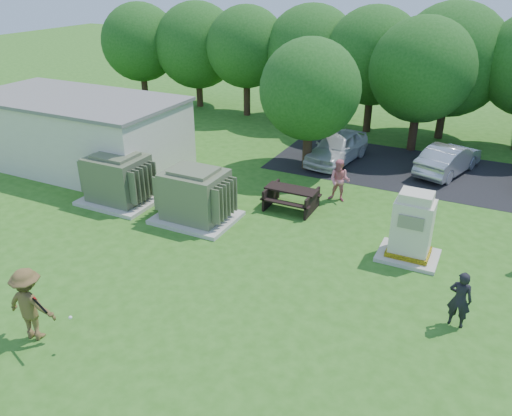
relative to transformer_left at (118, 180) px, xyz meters
The scene contains 15 objects.
ground 7.96m from the transformer_left, 34.70° to the right, with size 120.00×120.00×0.00m, color #2D6619.
service_building 5.19m from the transformer_left, 150.95° to the left, with size 10.00×5.00×3.20m, color beige.
service_building_roof 5.64m from the transformer_left, 150.95° to the left, with size 10.20×5.20×0.15m, color slate.
parking_strip 16.25m from the transformer_left, 33.69° to the left, with size 20.00×6.00×0.01m, color #232326.
transformer_left is the anchor object (origin of this frame).
transformer_right 3.70m from the transformer_left, ahead, with size 3.00×2.40×2.07m.
generator_cabinet 11.56m from the transformer_left, ahead, with size 1.94×1.59×2.37m.
picnic_table 7.05m from the transformer_left, 20.88° to the left, with size 2.05×1.54×0.88m.
batter 8.40m from the transformer_left, 64.60° to the right, with size 1.32×0.76×2.04m, color brown.
person_by_generator 13.55m from the transformer_left, ahead, with size 0.61×0.40×1.66m, color black.
person_at_picnic 9.01m from the transformer_left, 26.84° to the left, with size 0.87×0.68×1.79m, color #E07680.
car_white 10.69m from the transformer_left, 52.48° to the left, with size 1.79×4.44×1.51m, color silver.
car_silver_a 14.92m from the transformer_left, 38.66° to the left, with size 1.47×4.23×1.39m, color #B2B3B7.
batting_equipment 8.81m from the transformer_left, 61.06° to the right, with size 1.15×0.50×0.44m.
tree_row 16.56m from the transformer_left, 59.50° to the left, with size 41.30×13.30×7.30m.
Camera 1 is at (6.84, -9.79, 8.73)m, focal length 35.00 mm.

